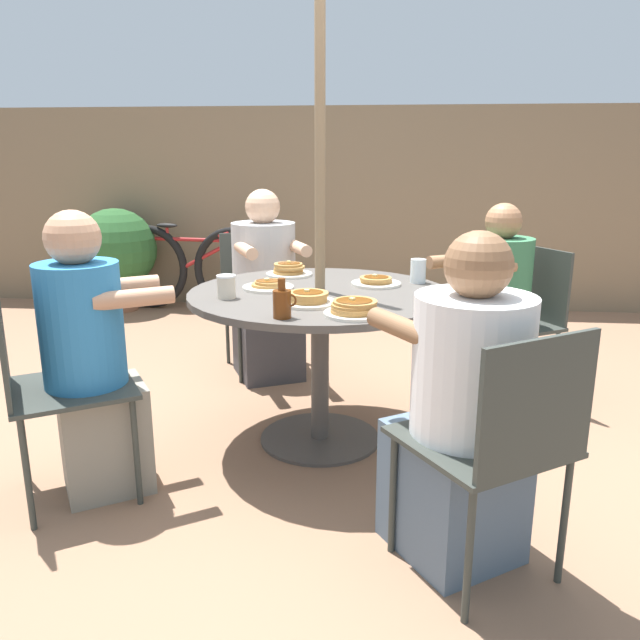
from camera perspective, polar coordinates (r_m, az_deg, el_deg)
name	(u,v)px	position (r m, az deg, el deg)	size (l,w,h in m)	color
ground_plane	(320,439)	(3.14, 0.00, -10.83)	(12.00, 12.00, 0.00)	#8C664C
back_fence	(351,209)	(5.69, 2.87, 10.07)	(10.00, 0.06, 1.78)	#7A664C
patio_table	(320,315)	(2.92, 0.00, 0.43)	(1.22, 1.22, 0.75)	#4C4742
umbrella_pole	(320,216)	(2.84, 0.00, 9.45)	(0.05, 0.05, 2.19)	#846B4C
patio_chair_north	(518,314)	(3.60, 17.63, 0.55)	(0.63, 0.63, 0.87)	#333833
diner_north	(492,317)	(3.49, 15.48, 0.23)	(0.58, 0.53, 1.12)	beige
patio_chair_east	(259,290)	(4.07, -5.60, 2.78)	(0.61, 0.61, 0.87)	#333833
diner_east	(266,294)	(3.90, -4.98, 2.38)	(0.56, 0.63, 1.16)	#3D3D42
patio_chair_south	(47,379)	(2.66, -23.73, -4.98)	(0.64, 0.64, 0.87)	#333833
diner_south	(92,367)	(2.66, -20.10, -4.02)	(0.55, 0.51, 1.16)	gray
patio_chair_west	(500,437)	(2.04, 16.15, -10.27)	(0.64, 0.64, 0.87)	#333833
diner_west	(462,418)	(2.16, 12.89, -8.72)	(0.58, 0.61, 1.14)	slate
pancake_plate_a	(289,270)	(3.28, -2.87, 4.56)	(0.24, 0.24, 0.08)	silver
pancake_plate_b	(308,299)	(2.63, -1.09, 1.94)	(0.24, 0.24, 0.06)	silver
pancake_plate_c	(376,282)	(3.04, 5.15, 3.51)	(0.24, 0.24, 0.05)	silver
pancake_plate_d	(354,309)	(2.45, 3.11, 1.05)	(0.24, 0.24, 0.07)	silver
pancake_plate_e	(268,286)	(2.95, -4.76, 3.15)	(0.24, 0.24, 0.05)	silver
syrup_bottle	(282,303)	(2.41, -3.47, 1.59)	(0.09, 0.07, 0.16)	#602D0F
coffee_cup	(226,287)	(2.77, -8.57, 3.03)	(0.08, 0.08, 0.10)	beige
drinking_glass_a	(418,271)	(3.11, 8.95, 4.45)	(0.08, 0.08, 0.12)	silver
bicycle	(191,268)	(5.69, -11.71, 4.70)	(1.59, 0.44, 0.78)	black
potted_shrub	(117,252)	(5.86, -18.10, 5.96)	(0.71, 0.71, 0.91)	brown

